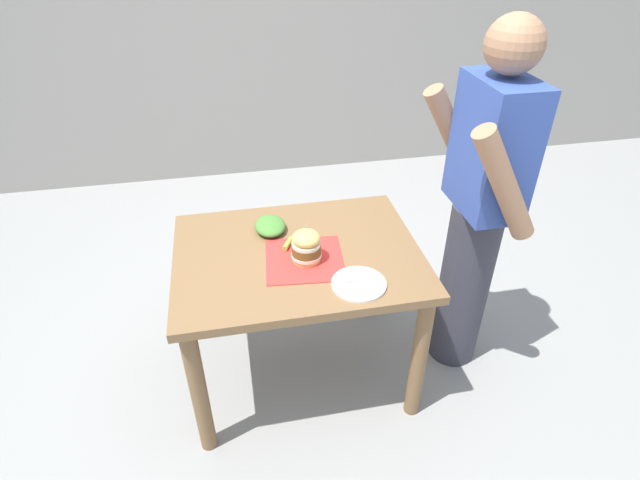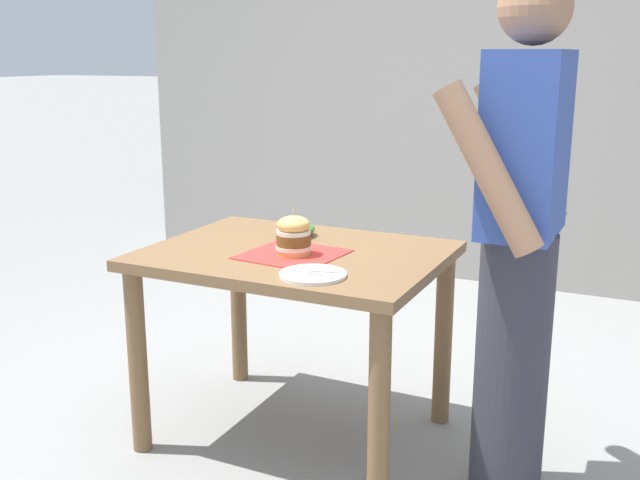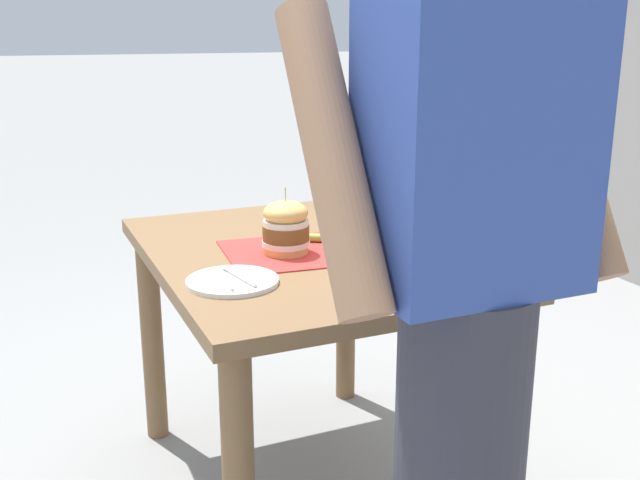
# 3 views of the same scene
# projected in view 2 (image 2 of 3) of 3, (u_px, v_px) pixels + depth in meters

# --- Properties ---
(ground_plane) EXTENTS (80.00, 80.00, 0.00)m
(ground_plane) POSITION_uv_depth(u_px,v_px,m) (297.00, 434.00, 2.93)
(ground_plane) COLOR gray
(patio_table) EXTENTS (0.82, 1.07, 0.74)m
(patio_table) POSITION_uv_depth(u_px,v_px,m) (296.00, 283.00, 2.78)
(patio_table) COLOR brown
(patio_table) RESTS_ON ground
(serving_paper) EXTENTS (0.36, 0.36, 0.00)m
(serving_paper) POSITION_uv_depth(u_px,v_px,m) (293.00, 254.00, 2.69)
(serving_paper) COLOR red
(serving_paper) RESTS_ON patio_table
(sandwich) EXTENTS (0.13, 0.13, 0.18)m
(sandwich) POSITION_uv_depth(u_px,v_px,m) (294.00, 235.00, 2.66)
(sandwich) COLOR #E5B25B
(sandwich) RESTS_ON serving_paper
(pickle_spear) EXTENTS (0.09, 0.06, 0.02)m
(pickle_spear) POSITION_uv_depth(u_px,v_px,m) (294.00, 242.00, 2.81)
(pickle_spear) COLOR #8EA83D
(pickle_spear) RESTS_ON serving_paper
(side_plate_with_forks) EXTENTS (0.22, 0.22, 0.02)m
(side_plate_with_forks) POSITION_uv_depth(u_px,v_px,m) (313.00, 274.00, 2.43)
(side_plate_with_forks) COLOR white
(side_plate_with_forks) RESTS_ON patio_table
(side_salad) EXTENTS (0.18, 0.14, 0.05)m
(side_salad) POSITION_uv_depth(u_px,v_px,m) (296.00, 230.00, 2.95)
(side_salad) COLOR #477F33
(side_salad) RESTS_ON patio_table
(diner_across_table) EXTENTS (0.55, 0.35, 1.69)m
(diner_across_table) POSITION_uv_depth(u_px,v_px,m) (519.00, 238.00, 2.35)
(diner_across_table) COLOR #33333D
(diner_across_table) RESTS_ON ground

